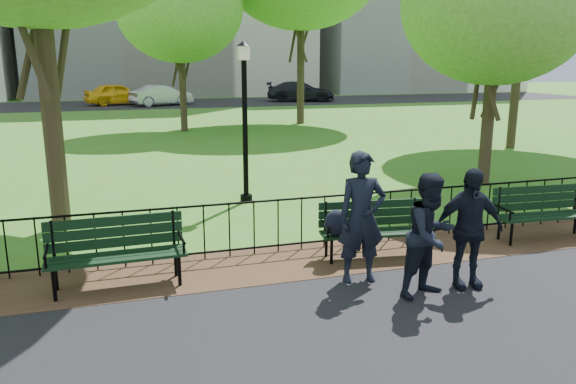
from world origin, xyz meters
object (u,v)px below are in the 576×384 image
object	(u,v)px
park_bench_main	(358,223)
lamppost	(245,116)
person_right	(468,228)
sedan_dark	(300,91)
park_bench_left_a	(116,245)
taxi	(118,94)
tree_far_c	(179,8)
person_mid	(431,235)
sedan_silver	(161,95)
park_bench_right_a	(543,207)
tree_near_e	(497,4)
person_left	(362,217)

from	to	relation	value
park_bench_main	lamppost	world-z (taller)	lamppost
person_right	sedan_dark	distance (m)	35.63
person_right	lamppost	bearing A→B (deg)	117.28
park_bench_left_a	taxi	bearing A→B (deg)	87.57
tree_far_c	taxi	size ratio (longest dim) A/B	1.70
tree_far_c	park_bench_left_a	bearing A→B (deg)	-100.00
person_mid	sedan_silver	bearing A→B (deg)	73.47
park_bench_left_a	person_right	bearing A→B (deg)	-19.05
park_bench_left_a	park_bench_right_a	bearing A→B (deg)	-1.44
park_bench_main	tree_near_e	distance (m)	7.68
sedan_silver	sedan_dark	distance (m)	10.44
lamppost	park_bench_main	bearing A→B (deg)	-78.55
person_mid	sedan_silver	xyz separation A→B (m)	(-0.62, 33.47, -0.13)
tree_far_c	person_mid	size ratio (longest dim) A/B	4.51
taxi	lamppost	bearing A→B (deg)	170.47
park_bench_left_a	person_right	size ratio (longest dim) A/B	1.12
lamppost	person_left	distance (m)	5.09
tree_near_e	sedan_silver	size ratio (longest dim) A/B	1.49
park_bench_left_a	tree_near_e	bearing A→B (deg)	23.17
tree_far_c	sedan_dark	size ratio (longest dim) A/B	1.47
sedan_dark	park_bench_right_a	bearing A→B (deg)	-174.00
person_right	sedan_silver	size ratio (longest dim) A/B	0.39
tree_near_e	taxi	world-z (taller)	tree_near_e
park_bench_left_a	sedan_dark	world-z (taller)	sedan_dark
person_right	taxi	world-z (taller)	person_right
person_right	sedan_silver	world-z (taller)	person_right
sedan_silver	park_bench_main	bearing A→B (deg)	159.71
tree_far_c	sedan_silver	bearing A→B (deg)	88.98
park_bench_right_a	lamppost	bearing A→B (deg)	140.75
park_bench_right_a	person_right	xyz separation A→B (m)	(-2.53, -1.46, 0.27)
sedan_dark	tree_far_c	bearing A→B (deg)	163.16
tree_far_c	taxi	bearing A→B (deg)	99.03
person_left	park_bench_main	bearing A→B (deg)	74.95
park_bench_main	park_bench_right_a	bearing A→B (deg)	7.46
tree_far_c	sedan_silver	size ratio (longest dim) A/B	1.77
tree_far_c	person_right	bearing A→B (deg)	-85.34
person_mid	taxi	size ratio (longest dim) A/B	0.38
person_left	park_bench_left_a	bearing A→B (deg)	172.94
sedan_dark	person_mid	bearing A→B (deg)	-178.48
park_bench_left_a	person_mid	bearing A→B (deg)	-23.20
park_bench_main	tree_far_c	bearing A→B (deg)	99.30
tree_near_e	sedan_silver	xyz separation A→B (m)	(-5.60, 27.81, -3.65)
lamppost	person_mid	xyz separation A→B (m)	(1.15, -5.70, -1.04)
lamppost	person_mid	distance (m)	5.91
taxi	park_bench_main	bearing A→B (deg)	171.34
tree_near_e	park_bench_main	bearing A→B (deg)	-142.25
park_bench_main	sedan_dark	bearing A→B (deg)	80.42
park_bench_left_a	taxi	xyz separation A→B (m)	(0.48, 33.46, 0.16)
lamppost	person_mid	world-z (taller)	lamppost
park_bench_right_a	lamppost	xyz separation A→B (m)	(-4.33, 4.13, 1.31)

